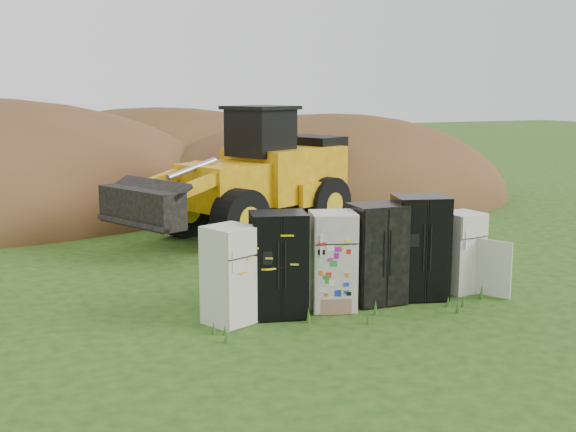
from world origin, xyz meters
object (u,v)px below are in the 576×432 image
fridge_leftmost (230,275)px  fridge_sticker (333,261)px  fridge_black_right (420,247)px  wheel_loader (238,173)px  fridge_black_side (278,265)px  fridge_dark_mid (377,254)px  fridge_open_door (461,252)px

fridge_leftmost → fridge_sticker: (1.96, 0.02, 0.05)m
fridge_black_right → wheel_loader: wheel_loader is taller
fridge_black_side → fridge_dark_mid: 1.98m
fridge_leftmost → wheel_loader: (2.55, 6.77, 0.90)m
fridge_black_right → fridge_open_door: 1.03m
fridge_leftmost → fridge_black_side: bearing=-20.1°
fridge_dark_mid → wheel_loader: (-0.35, 6.72, 0.81)m
fridge_sticker → wheel_loader: bearing=101.8°
fridge_leftmost → fridge_open_door: 4.82m
fridge_black_right → fridge_open_door: fridge_black_right is taller
wheel_loader → fridge_black_side: bearing=-127.6°
fridge_leftmost → fridge_black_right: fridge_black_right is taller
fridge_leftmost → fridge_black_right: (3.81, 0.01, 0.14)m
fridge_sticker → fridge_leftmost: bearing=-162.8°
fridge_black_side → fridge_sticker: (1.05, -0.03, -0.03)m
fridge_black_side → wheel_loader: wheel_loader is taller
fridge_leftmost → fridge_sticker: size_ratio=0.94×
fridge_black_right → wheel_loader: size_ratio=0.27×
fridge_leftmost → fridge_dark_mid: size_ratio=0.90×
fridge_black_side → wheel_loader: size_ratio=0.26×
fridge_black_right → fridge_dark_mid: bearing=-166.5°
fridge_leftmost → fridge_dark_mid: fridge_dark_mid is taller
fridge_open_door → fridge_dark_mid: bearing=172.2°
fridge_sticker → fridge_dark_mid: (0.93, 0.03, 0.04)m
fridge_black_right → fridge_open_door: (1.01, 0.05, -0.19)m
fridge_leftmost → fridge_black_right: bearing=-22.6°
fridge_black_side → fridge_black_right: (2.90, -0.04, 0.06)m
fridge_sticker → fridge_black_right: fridge_black_right is taller
fridge_open_door → wheel_loader: bearing=100.6°
fridge_sticker → wheel_loader: wheel_loader is taller
wheel_loader → fridge_leftmost: bearing=-134.6°
fridge_dark_mid → wheel_loader: size_ratio=0.26×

